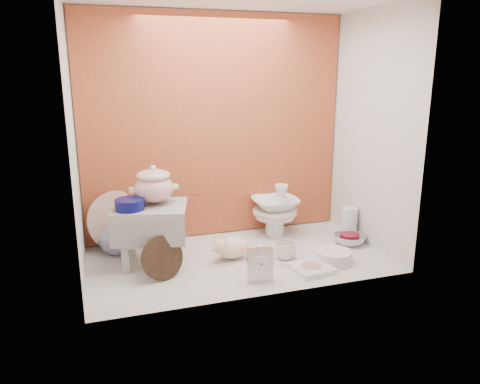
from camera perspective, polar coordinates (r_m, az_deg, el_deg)
The scene contains 17 objects.
ground at distance 2.89m, azimuth -0.26°, elevation -8.21°, with size 1.80×1.80×0.00m, color silver.
niche_shell at distance 2.83m, azimuth -1.41°, elevation 10.78°, with size 1.86×1.03×1.53m.
step_stool at distance 2.82m, azimuth -10.84°, elevation -5.16°, with size 0.42×0.36×0.36m, color silver, non-canonical shape.
soup_tureen at distance 2.77m, azimuth -10.60°, elevation 0.95°, with size 0.27×0.27×0.23m, color white, non-canonical shape.
cobalt_bowl at distance 2.70m, azimuth -13.45°, elevation -1.49°, with size 0.17×0.17×0.06m, color #0A0D50.
floral_platter at distance 3.10m, azimuth -14.97°, elevation -3.38°, with size 0.38×0.11×0.38m, color silver, non-canonical shape.
blue_white_vase at distance 3.04m, azimuth -14.94°, elevation -5.10°, with size 0.23×0.23×0.24m, color white.
lacquer_tray at distance 2.62m, azimuth -9.54°, elevation -8.02°, with size 0.25×0.09×0.24m, color black, non-canonical shape.
mantel_clock at distance 2.56m, azimuth 2.48°, elevation -8.78°, with size 0.14×0.05×0.21m, color silver.
plush_pig at distance 2.86m, azimuth -0.93°, elevation -6.86°, with size 0.25×0.17×0.15m, color beige.
teacup_saucer at distance 2.87m, azimuth 5.60°, elevation -8.31°, with size 0.18×0.18×0.01m, color white.
gold_rim_teacup at distance 2.85m, azimuth 5.63°, elevation -7.23°, with size 0.13×0.13×0.10m, color white.
lattice_dish at distance 2.75m, azimuth 8.82°, elevation -9.25°, with size 0.22×0.22×0.03m, color white.
dinner_plate_stack at distance 2.88m, azimuth 11.49°, elevation -7.81°, with size 0.23×0.23×0.07m, color white.
crystal_bowl at distance 3.19m, azimuth 13.33°, elevation -5.70°, with size 0.21×0.21×0.07m, color silver.
clear_glass_vase at distance 3.27m, azimuth 13.28°, elevation -3.76°, with size 0.11×0.11×0.22m, color silver.
porcelain_tower at distance 3.24m, azimuth 4.33°, elevation -2.22°, with size 0.32×0.32×0.36m, color white, non-canonical shape.
Camera 1 is at (-0.81, -2.53, 1.13)m, focal length 34.61 mm.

